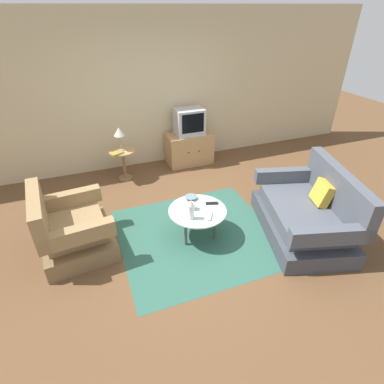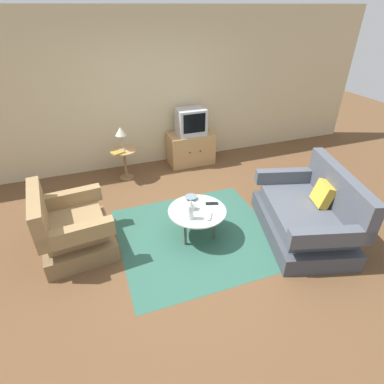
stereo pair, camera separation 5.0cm
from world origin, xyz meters
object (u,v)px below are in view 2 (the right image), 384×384
(armchair, at_px, (71,230))
(tv_stand, at_px, (191,148))
(side_table, at_px, (125,158))
(vase, at_px, (191,210))
(coffee_table, at_px, (197,212))
(table_lamp, at_px, (121,132))
(television, at_px, (191,122))
(tv_remote_silver, at_px, (209,216))
(book, at_px, (118,153))
(bowl, at_px, (191,198))
(mug, at_px, (192,206))
(tv_remote_dark, at_px, (212,203))
(couch, at_px, (307,215))

(armchair, distance_m, tv_stand, 2.92)
(side_table, distance_m, vase, 2.15)
(coffee_table, relative_size, table_lamp, 1.88)
(television, bearing_deg, tv_remote_silver, -104.18)
(side_table, distance_m, book, 0.24)
(armchair, xyz_separation_m, bowl, (1.57, -0.02, 0.14))
(television, relative_size, tv_remote_silver, 3.03)
(table_lamp, bearing_deg, mug, -73.39)
(armchair, relative_size, television, 1.96)
(bowl, bearing_deg, book, 115.87)
(table_lamp, bearing_deg, tv_remote_dark, -65.40)
(coffee_table, xyz_separation_m, vase, (-0.14, -0.14, 0.17))
(table_lamp, relative_size, vase, 1.43)
(armchair, height_order, tv_stand, armchair)
(television, bearing_deg, tv_stand, 90.00)
(couch, bearing_deg, book, 59.02)
(tv_stand, bearing_deg, table_lamp, -171.05)
(coffee_table, relative_size, television, 1.45)
(side_table, xyz_separation_m, mug, (0.56, -1.90, 0.08))
(book, bearing_deg, mug, -94.22)
(side_table, height_order, book, book)
(vase, bearing_deg, armchair, 162.86)
(tv_stand, relative_size, book, 3.39)
(armchair, relative_size, couch, 0.59)
(armchair, xyz_separation_m, mug, (1.50, -0.26, 0.17))
(mug, bearing_deg, tv_remote_silver, -56.17)
(coffee_table, distance_m, vase, 0.26)
(television, xyz_separation_m, tv_remote_dark, (-0.45, -2.09, -0.40))
(armchair, xyz_separation_m, tv_remote_dark, (1.80, -0.23, 0.13))
(armchair, xyz_separation_m, side_table, (0.94, 1.65, 0.10))
(side_table, relative_size, tv_remote_dark, 3.29)
(side_table, xyz_separation_m, television, (1.31, 0.21, 0.44))
(side_table, bearing_deg, vase, -76.88)
(tv_stand, bearing_deg, tv_remote_dark, -102.10)
(tv_stand, height_order, mug, tv_stand)
(side_table, height_order, television, television)
(television, distance_m, mug, 2.27)
(armchair, bearing_deg, book, 146.13)
(armchair, height_order, bowl, armchair)
(television, relative_size, bowl, 3.11)
(coffee_table, bearing_deg, side_table, 107.89)
(couch, xyz_separation_m, coffee_table, (-1.40, 0.44, 0.09))
(mug, bearing_deg, side_table, 106.51)
(tv_stand, height_order, television, television)
(television, relative_size, book, 2.06)
(mug, bearing_deg, bowl, 72.68)
(tv_stand, xyz_separation_m, mug, (-0.75, -2.13, 0.18))
(armchair, distance_m, tv_remote_dark, 1.82)
(television, distance_m, table_lamp, 1.33)
(table_lamp, height_order, bowl, table_lamp)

